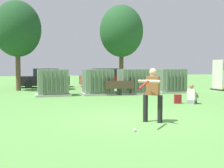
{
  "coord_description": "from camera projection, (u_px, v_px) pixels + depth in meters",
  "views": [
    {
      "loc": [
        -3.51,
        -9.0,
        1.79
      ],
      "look_at": [
        0.12,
        3.5,
        1.0
      ],
      "focal_mm": 46.07,
      "sensor_mm": 36.0,
      "label": 1
    }
  ],
  "objects": [
    {
      "name": "parked_car_leftmost",
      "position": [
        44.0,
        79.0,
        24.75
      ],
      "size": [
        4.22,
        1.96,
        1.62
      ],
      "color": "black",
      "rests_on": "ground"
    },
    {
      "name": "transformer_west",
      "position": [
        53.0,
        83.0,
        17.63
      ],
      "size": [
        2.1,
        1.7,
        1.62
      ],
      "color": "#9E9B93",
      "rests_on": "ground"
    },
    {
      "name": "ground_plane",
      "position": [
        137.0,
        120.0,
        9.71
      ],
      "size": [
        96.0,
        96.0,
        0.0
      ],
      "primitive_type": "plane",
      "color": "#5B9947"
    },
    {
      "name": "park_bench",
      "position": [
        120.0,
        87.0,
        17.8
      ],
      "size": [
        1.83,
        0.6,
        0.92
      ],
      "color": "#4C3828",
      "rests_on": "ground"
    },
    {
      "name": "parked_car_left_of_center",
      "position": [
        104.0,
        78.0,
        25.97
      ],
      "size": [
        4.2,
        1.93,
        1.62
      ],
      "color": "maroon",
      "rests_on": "ground"
    },
    {
      "name": "transformer_mid_east",
      "position": [
        133.0,
        82.0,
        18.95
      ],
      "size": [
        2.1,
        1.7,
        1.62
      ],
      "color": "#9E9B93",
      "rests_on": "ground"
    },
    {
      "name": "batter",
      "position": [
        152.0,
        92.0,
        9.15
      ],
      "size": [
        1.22,
        1.4,
        1.74
      ],
      "color": "black",
      "rests_on": "ground"
    },
    {
      "name": "tree_center_left",
      "position": [
        121.0,
        31.0,
        23.55
      ],
      "size": [
        3.57,
        3.57,
        6.82
      ],
      "color": "brown",
      "rests_on": "ground"
    },
    {
      "name": "backpack",
      "position": [
        178.0,
        99.0,
        13.92
      ],
      "size": [
        0.35,
        0.3,
        0.44
      ],
      "color": "maroon",
      "rests_on": "ground"
    },
    {
      "name": "transformer_east",
      "position": [
        170.0,
        81.0,
        19.77
      ],
      "size": [
        2.1,
        1.7,
        1.62
      ],
      "color": "#9E9B93",
      "rests_on": "ground"
    },
    {
      "name": "sports_ball",
      "position": [
        135.0,
        130.0,
        7.95
      ],
      "size": [
        0.09,
        0.09,
        0.09
      ],
      "primitive_type": "sphere",
      "color": "white",
      "rests_on": "ground"
    },
    {
      "name": "seated_spectator",
      "position": [
        192.0,
        96.0,
        13.81
      ],
      "size": [
        0.74,
        0.74,
        0.96
      ],
      "color": "gray",
      "rests_on": "ground"
    },
    {
      "name": "tree_left",
      "position": [
        17.0,
        29.0,
        21.13
      ],
      "size": [
        3.47,
        3.47,
        6.63
      ],
      "color": "brown",
      "rests_on": "ground"
    },
    {
      "name": "transformer_mid_west",
      "position": [
        98.0,
        82.0,
        18.37
      ],
      "size": [
        2.1,
        1.7,
        1.62
      ],
      "color": "#9E9B93",
      "rests_on": "ground"
    }
  ]
}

